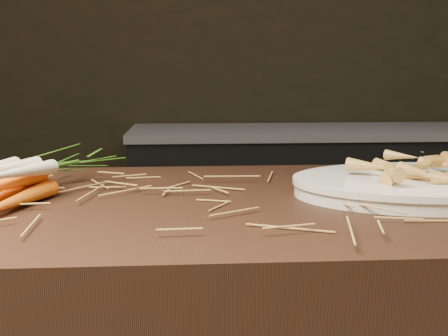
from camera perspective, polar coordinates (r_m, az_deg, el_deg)
name	(u,v)px	position (r m, az deg, el deg)	size (l,w,h in m)	color
back_counter	(305,207)	(3.01, 8.22, -3.91)	(1.82, 0.62, 0.84)	black
straw_bedding	(366,191)	(1.05, 14.27, -2.28)	(1.40, 0.60, 0.02)	olive
root_veg_bunch	(38,172)	(1.08, -18.39, -0.43)	(0.29, 0.47, 0.09)	orange
serving_platter	(430,187)	(1.10, 20.22, -1.83)	(0.51, 0.34, 0.03)	white
roasted_veg_heap	(432,165)	(1.10, 20.35, 0.30)	(0.25, 0.18, 0.06)	gold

